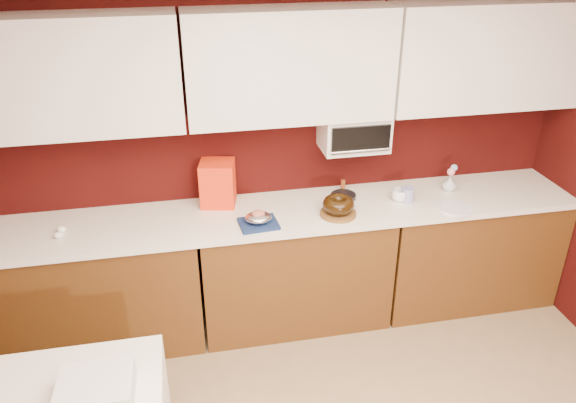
# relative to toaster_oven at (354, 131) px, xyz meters

# --- Properties ---
(ceiling) EXTENTS (4.00, 4.50, 0.02)m
(ceiling) POSITION_rel_toaster_oven_xyz_m (-0.45, -2.10, 1.12)
(ceiling) COLOR white
(ceiling) RESTS_ON wall_back
(wall_back) EXTENTS (4.00, 0.02, 2.50)m
(wall_back) POSITION_rel_toaster_oven_xyz_m (-0.45, 0.15, -0.12)
(wall_back) COLOR #320806
(wall_back) RESTS_ON floor
(base_cabinet_left) EXTENTS (1.31, 0.58, 0.86)m
(base_cabinet_left) POSITION_rel_toaster_oven_xyz_m (-1.78, -0.17, -0.95)
(base_cabinet_left) COLOR #543010
(base_cabinet_left) RESTS_ON floor
(base_cabinet_center) EXTENTS (1.31, 0.58, 0.86)m
(base_cabinet_center) POSITION_rel_toaster_oven_xyz_m (-0.45, -0.17, -0.95)
(base_cabinet_center) COLOR #543010
(base_cabinet_center) RESTS_ON floor
(base_cabinet_right) EXTENTS (1.31, 0.58, 0.86)m
(base_cabinet_right) POSITION_rel_toaster_oven_xyz_m (0.88, -0.17, -0.95)
(base_cabinet_right) COLOR #543010
(base_cabinet_right) RESTS_ON floor
(countertop) EXTENTS (4.00, 0.62, 0.04)m
(countertop) POSITION_rel_toaster_oven_xyz_m (-0.45, -0.17, -0.49)
(countertop) COLOR white
(countertop) RESTS_ON base_cabinet_center
(upper_cabinet_left) EXTENTS (1.31, 0.33, 0.70)m
(upper_cabinet_left) POSITION_rel_toaster_oven_xyz_m (-1.78, -0.02, 0.48)
(upper_cabinet_left) COLOR white
(upper_cabinet_left) RESTS_ON wall_back
(upper_cabinet_center) EXTENTS (1.31, 0.33, 0.70)m
(upper_cabinet_center) POSITION_rel_toaster_oven_xyz_m (-0.45, -0.02, 0.48)
(upper_cabinet_center) COLOR white
(upper_cabinet_center) RESTS_ON wall_back
(upper_cabinet_right) EXTENTS (1.31, 0.33, 0.70)m
(upper_cabinet_right) POSITION_rel_toaster_oven_xyz_m (0.88, -0.02, 0.48)
(upper_cabinet_right) COLOR white
(upper_cabinet_right) RESTS_ON wall_back
(toaster_oven) EXTENTS (0.45, 0.30, 0.25)m
(toaster_oven) POSITION_rel_toaster_oven_xyz_m (0.00, 0.00, 0.00)
(toaster_oven) COLOR white
(toaster_oven) RESTS_ON upper_cabinet_center
(toaster_oven_door) EXTENTS (0.40, 0.02, 0.18)m
(toaster_oven_door) POSITION_rel_toaster_oven_xyz_m (0.00, -0.16, 0.00)
(toaster_oven_door) COLOR black
(toaster_oven_door) RESTS_ON toaster_oven
(toaster_oven_handle) EXTENTS (0.42, 0.02, 0.02)m
(toaster_oven_handle) POSITION_rel_toaster_oven_xyz_m (0.00, -0.18, -0.07)
(toaster_oven_handle) COLOR silver
(toaster_oven_handle) RESTS_ON toaster_oven
(cake_base) EXTENTS (0.25, 0.25, 0.02)m
(cake_base) POSITION_rel_toaster_oven_xyz_m (-0.18, -0.30, -0.46)
(cake_base) COLOR brown
(cake_base) RESTS_ON countertop
(bundt_cake) EXTENTS (0.22, 0.22, 0.09)m
(bundt_cake) POSITION_rel_toaster_oven_xyz_m (-0.18, -0.30, -0.39)
(bundt_cake) COLOR black
(bundt_cake) RESTS_ON cake_base
(navy_towel) EXTENTS (0.26, 0.23, 0.02)m
(navy_towel) POSITION_rel_toaster_oven_xyz_m (-0.72, -0.32, -0.47)
(navy_towel) COLOR navy
(navy_towel) RESTS_ON countertop
(foil_ham_nest) EXTENTS (0.19, 0.17, 0.06)m
(foil_ham_nest) POSITION_rel_toaster_oven_xyz_m (-0.72, -0.32, -0.42)
(foil_ham_nest) COLOR silver
(foil_ham_nest) RESTS_ON navy_towel
(roasted_ham) EXTENTS (0.10, 0.09, 0.06)m
(roasted_ham) POSITION_rel_toaster_oven_xyz_m (-0.72, -0.32, -0.40)
(roasted_ham) COLOR #BC6856
(roasted_ham) RESTS_ON foil_ham_nest
(pandoro_box) EXTENTS (0.27, 0.25, 0.31)m
(pandoro_box) POSITION_rel_toaster_oven_xyz_m (-0.94, 0.03, -0.32)
(pandoro_box) COLOR red
(pandoro_box) RESTS_ON countertop
(dark_pan) EXTENTS (0.23, 0.23, 0.03)m
(dark_pan) POSITION_rel_toaster_oven_xyz_m (-0.07, -0.06, -0.46)
(dark_pan) COLOR black
(dark_pan) RESTS_ON countertop
(coffee_mug) EXTENTS (0.13, 0.13, 0.10)m
(coffee_mug) POSITION_rel_toaster_oven_xyz_m (0.30, -0.18, -0.42)
(coffee_mug) COLOR white
(coffee_mug) RESTS_ON countertop
(blue_jar) EXTENTS (0.10, 0.10, 0.11)m
(blue_jar) POSITION_rel_toaster_oven_xyz_m (0.35, -0.20, -0.42)
(blue_jar) COLOR #1B2797
(blue_jar) RESTS_ON countertop
(flower_vase) EXTENTS (0.10, 0.10, 0.12)m
(flower_vase) POSITION_rel_toaster_oven_xyz_m (0.72, -0.09, -0.41)
(flower_vase) COLOR silver
(flower_vase) RESTS_ON countertop
(flower_pink) EXTENTS (0.06, 0.06, 0.06)m
(flower_pink) POSITION_rel_toaster_oven_xyz_m (0.72, -0.09, -0.33)
(flower_pink) COLOR pink
(flower_pink) RESTS_ON flower_vase
(flower_blue) EXTENTS (0.05, 0.05, 0.05)m
(flower_blue) POSITION_rel_toaster_oven_xyz_m (0.75, -0.07, -0.30)
(flower_blue) COLOR #84B1D4
(flower_blue) RESTS_ON flower_vase
(china_plate) EXTENTS (0.28, 0.28, 0.01)m
(china_plate) POSITION_rel_toaster_oven_xyz_m (0.64, -0.37, -0.47)
(china_plate) COLOR white
(china_plate) RESTS_ON countertop
(amber_bottle) EXTENTS (0.04, 0.04, 0.09)m
(amber_bottle) POSITION_rel_toaster_oven_xyz_m (-0.04, 0.04, -0.43)
(amber_bottle) COLOR brown
(amber_bottle) RESTS_ON countertop
(egg_left) EXTENTS (0.07, 0.06, 0.04)m
(egg_left) POSITION_rel_toaster_oven_xyz_m (-1.95, -0.17, -0.45)
(egg_left) COLOR white
(egg_left) RESTS_ON countertop
(egg_right) EXTENTS (0.07, 0.06, 0.04)m
(egg_right) POSITION_rel_toaster_oven_xyz_m (-1.96, -0.24, -0.45)
(egg_right) COLOR silver
(egg_right) RESTS_ON countertop
(newspaper_stack) EXTENTS (0.33, 0.28, 0.12)m
(newspaper_stack) POSITION_rel_toaster_oven_xyz_m (-1.63, -1.50, -0.57)
(newspaper_stack) COLOR silver
(newspaper_stack) RESTS_ON dining_table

